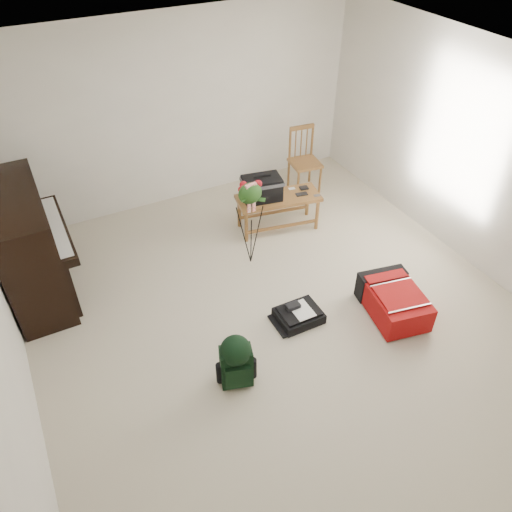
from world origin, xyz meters
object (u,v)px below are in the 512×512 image
piano (29,248)px  flower_stand (250,225)px  red_suitcase (390,298)px  green_backpack (236,359)px  dining_chair (304,161)px  bench (268,192)px  black_duffel (299,315)px

piano → flower_stand: piano is taller
red_suitcase → green_backpack: (-1.88, -0.10, 0.15)m
dining_chair → bench: bearing=-137.3°
red_suitcase → piano: bearing=158.7°
piano → dining_chair: bearing=7.8°
bench → black_duffel: size_ratio=2.41×
dining_chair → black_duffel: (-1.43, -2.26, -0.38)m
piano → red_suitcase: bearing=-32.2°
piano → green_backpack: piano is taller
piano → bench: size_ratio=1.34×
bench → black_duffel: bearing=-96.0°
piano → flower_stand: size_ratio=1.32×
red_suitcase → flower_stand: size_ratio=0.76×
red_suitcase → black_duffel: (-0.94, 0.33, -0.10)m
bench → green_backpack: size_ratio=1.93×
bench → dining_chair: dining_chair is taller
green_backpack → piano: bearing=139.7°
bench → dining_chair: bearing=46.1°
bench → red_suitcase: size_ratio=1.31×
dining_chair → green_backpack: size_ratio=1.59×
piano → dining_chair: 3.81m
red_suitcase → flower_stand: flower_stand is taller
piano → bench: (2.82, -0.16, -0.02)m
black_duffel → bench: bearing=73.9°
red_suitcase → black_duffel: red_suitcase is taller
bench → dining_chair: 1.18m
red_suitcase → black_duffel: bearing=171.9°
black_duffel → flower_stand: (-0.02, 1.10, 0.48)m
black_duffel → piano: bearing=143.9°
red_suitcase → flower_stand: bearing=135.0°
red_suitcase → flower_stand: 1.76m
red_suitcase → green_backpack: 1.88m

